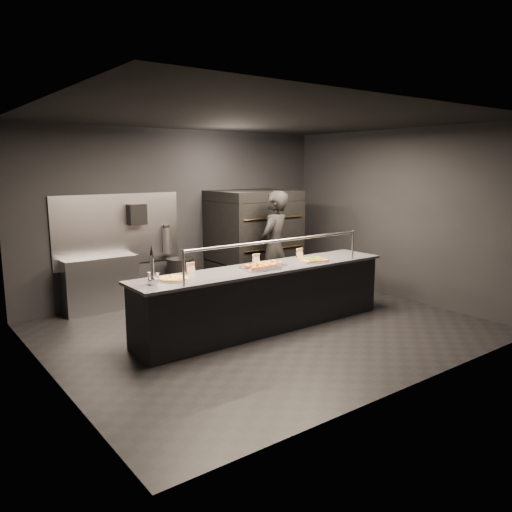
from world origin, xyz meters
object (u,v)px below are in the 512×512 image
(slider_tray_a, at_px, (260,267))
(square_pizza, at_px, (313,260))
(towel_dispenser, at_px, (137,214))
(fire_extinguisher, at_px, (167,240))
(slider_tray_b, at_px, (269,264))
(trash_bin, at_px, (180,280))
(pizza_oven, at_px, (253,241))
(beer_tap, at_px, (152,273))
(service_counter, at_px, (266,298))
(round_pizza, at_px, (174,279))
(prep_shelf, at_px, (101,284))
(worker, at_px, (274,248))

(slider_tray_a, height_order, square_pizza, slider_tray_a)
(towel_dispenser, bearing_deg, fire_extinguisher, 1.04)
(slider_tray_b, relative_size, trash_bin, 0.59)
(pizza_oven, height_order, slider_tray_a, pizza_oven)
(beer_tap, relative_size, slider_tray_a, 0.90)
(fire_extinguisher, bearing_deg, slider_tray_a, -85.31)
(slider_tray_a, bearing_deg, pizza_oven, 55.59)
(square_pizza, xyz_separation_m, trash_bin, (-1.11, 2.21, -0.56))
(trash_bin, bearing_deg, slider_tray_a, -87.17)
(fire_extinguisher, distance_m, slider_tray_a, 2.48)
(pizza_oven, xyz_separation_m, trash_bin, (-1.46, 0.22, -0.59))
(service_counter, height_order, towel_dispenser, towel_dispenser)
(square_pizza, bearing_deg, beer_tap, 178.22)
(beer_tap, relative_size, round_pizza, 1.15)
(towel_dispenser, relative_size, trash_bin, 0.46)
(service_counter, height_order, prep_shelf, service_counter)
(slider_tray_a, relative_size, trash_bin, 0.72)
(beer_tap, bearing_deg, round_pizza, 10.13)
(slider_tray_b, bearing_deg, service_counter, -164.67)
(slider_tray_a, distance_m, trash_bin, 2.26)
(towel_dispenser, relative_size, slider_tray_b, 0.78)
(service_counter, relative_size, slider_tray_b, 9.12)
(pizza_oven, bearing_deg, slider_tray_a, -124.41)
(towel_dispenser, bearing_deg, pizza_oven, -13.14)
(worker, bearing_deg, slider_tray_b, 21.94)
(pizza_oven, distance_m, round_pizza, 3.23)
(beer_tap, relative_size, trash_bin, 0.65)
(prep_shelf, height_order, slider_tray_b, slider_tray_b)
(trash_bin, bearing_deg, towel_dispenser, 157.02)
(round_pizza, xyz_separation_m, slider_tray_b, (1.54, -0.03, 0.01))
(square_pizza, bearing_deg, worker, 84.46)
(square_pizza, bearing_deg, trash_bin, 116.62)
(service_counter, distance_m, towel_dispenser, 2.78)
(service_counter, distance_m, pizza_oven, 2.30)
(slider_tray_a, height_order, trash_bin, slider_tray_a)
(prep_shelf, relative_size, slider_tray_a, 2.20)
(towel_dispenser, xyz_separation_m, square_pizza, (1.75, -2.48, -0.61))
(worker, bearing_deg, pizza_oven, -130.96)
(round_pizza, bearing_deg, worker, 21.20)
(service_counter, relative_size, fire_extinguisher, 8.12)
(slider_tray_a, bearing_deg, round_pizza, 174.84)
(beer_tap, bearing_deg, prep_shelf, 85.75)
(pizza_oven, distance_m, trash_bin, 1.58)
(prep_shelf, height_order, square_pizza, square_pizza)
(square_pizza, bearing_deg, slider_tray_b, 171.62)
(beer_tap, distance_m, round_pizza, 0.35)
(pizza_oven, bearing_deg, round_pizza, -145.09)
(beer_tap, height_order, square_pizza, beer_tap)
(round_pizza, bearing_deg, fire_extinguisher, 64.92)
(slider_tray_b, relative_size, worker, 0.23)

